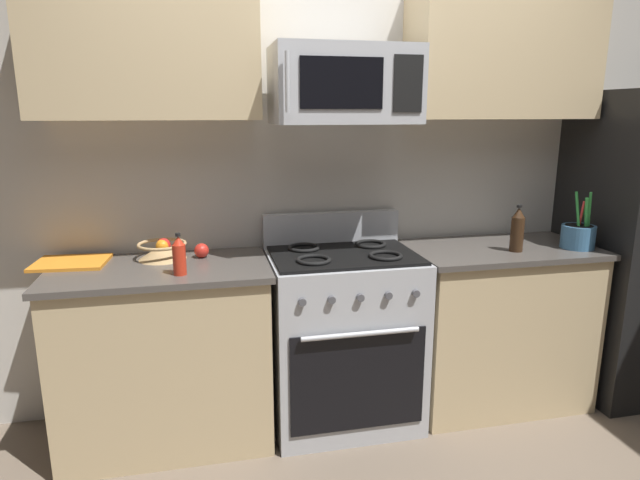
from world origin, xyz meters
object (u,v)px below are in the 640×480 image
(cutting_board, at_px, (71,263))
(bottle_soy, at_px, (517,230))
(microwave, at_px, (344,85))
(range_oven, at_px, (343,335))
(apple_loose, at_px, (202,251))
(bottle_hot_sauce, at_px, (179,256))
(utensil_crock, at_px, (578,235))
(fruit_basket, at_px, (162,250))

(cutting_board, distance_m, bottle_soy, 2.26)
(microwave, distance_m, bottle_soy, 1.18)
(microwave, bearing_deg, cutting_board, 175.08)
(range_oven, relative_size, apple_loose, 14.85)
(bottle_hot_sauce, distance_m, bottle_soy, 1.72)
(utensil_crock, relative_size, bottle_hot_sauce, 1.62)
(utensil_crock, xyz_separation_m, cutting_board, (-2.61, 0.25, -0.06))
(range_oven, xyz_separation_m, apple_loose, (-0.71, 0.13, 0.47))
(range_oven, bearing_deg, bottle_soy, -6.18)
(bottle_hot_sauce, bearing_deg, bottle_soy, 1.76)
(range_oven, relative_size, bottle_soy, 4.40)
(fruit_basket, relative_size, cutting_board, 0.72)
(microwave, distance_m, fruit_basket, 1.21)
(fruit_basket, height_order, bottle_hot_sauce, bottle_hot_sauce)
(apple_loose, height_order, bottle_hot_sauce, bottle_hot_sauce)
(microwave, relative_size, fruit_basket, 2.87)
(range_oven, xyz_separation_m, cutting_board, (-1.33, 0.14, 0.44))
(bottle_hot_sauce, bearing_deg, cutting_board, 150.74)
(apple_loose, relative_size, bottle_hot_sauce, 0.38)
(range_oven, xyz_separation_m, fruit_basket, (-0.90, 0.14, 0.48))
(microwave, distance_m, apple_loose, 1.08)
(range_oven, relative_size, microwave, 1.58)
(bottle_soy, bearing_deg, apple_loose, 172.05)
(apple_loose, distance_m, cutting_board, 0.62)
(fruit_basket, height_order, bottle_soy, bottle_soy)
(range_oven, distance_m, cutting_board, 1.41)
(apple_loose, height_order, bottle_soy, bottle_soy)
(utensil_crock, bearing_deg, cutting_board, 174.52)
(bottle_soy, bearing_deg, bottle_hot_sauce, -178.24)
(microwave, relative_size, apple_loose, 9.42)
(utensil_crock, bearing_deg, fruit_basket, 173.35)
(range_oven, relative_size, utensil_crock, 3.49)
(bottle_soy, bearing_deg, microwave, 172.25)
(fruit_basket, xyz_separation_m, bottle_hot_sauce, (0.09, -0.30, 0.04))
(cutting_board, relative_size, bottle_soy, 1.34)
(range_oven, xyz_separation_m, bottle_hot_sauce, (-0.81, -0.15, 0.52))
(bottle_soy, bearing_deg, utensil_crock, -1.77)
(range_oven, bearing_deg, cutting_board, 173.99)
(utensil_crock, relative_size, bottle_soy, 1.26)
(utensil_crock, distance_m, apple_loose, 2.00)
(utensil_crock, xyz_separation_m, bottle_soy, (-0.36, 0.01, 0.04))
(utensil_crock, height_order, apple_loose, utensil_crock)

